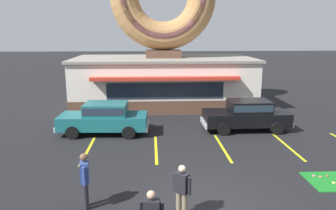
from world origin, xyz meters
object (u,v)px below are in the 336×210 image
Objects in this scene: car_teal at (104,117)px; car_black at (247,114)px; pedestrian_leather_jacket_man at (85,178)px; pedestrian_blue_sweater_man at (182,189)px; trash_bin at (245,107)px.

car_black is at bearing 2.11° from car_teal.
car_teal is 2.72× the size of pedestrian_leather_jacket_man.
pedestrian_leather_jacket_man reaches higher than car_black.
pedestrian_blue_sweater_man is (3.20, -7.91, -0.02)m from car_teal.
pedestrian_blue_sweater_man is at bearing -67.94° from car_teal.
pedestrian_leather_jacket_man is at bearing -132.77° from car_black.
car_teal is at bearing 112.06° from pedestrian_blue_sweater_man.
pedestrian_blue_sweater_man is (-4.21, -8.18, -0.02)m from car_black.
pedestrian_blue_sweater_man is at bearing -117.26° from car_black.
pedestrian_leather_jacket_man is (0.43, -7.28, 0.08)m from car_teal.
pedestrian_leather_jacket_man is at bearing -86.60° from car_teal.
car_teal is 9.02m from trash_bin.
pedestrian_leather_jacket_man is 13.39m from trash_bin.
pedestrian_leather_jacket_man is at bearing 167.25° from pedestrian_blue_sweater_man.
trash_bin is (0.86, 3.29, -0.37)m from car_black.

